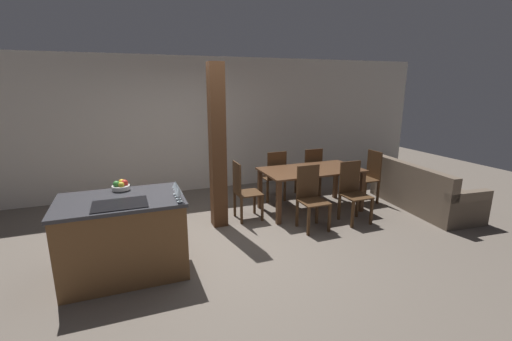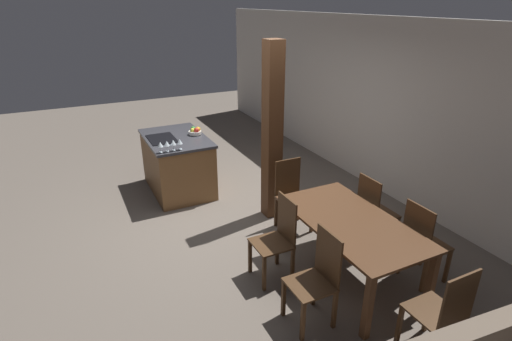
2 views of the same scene
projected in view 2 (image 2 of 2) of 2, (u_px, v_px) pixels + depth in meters
The scene contains 16 objects.
ground_plane at pixel (225, 218), 5.77m from camera, with size 16.00×16.00×0.00m, color #665B51.
wall_back at pixel (380, 107), 6.33m from camera, with size 11.20×0.08×2.70m.
kitchen_island at pixel (178, 164), 6.48m from camera, with size 1.37×0.91×0.92m.
fruit_bowl at pixel (195, 131), 6.39m from camera, with size 0.21×0.21×0.12m.
wine_glass_near at pixel (160, 145), 5.60m from camera, with size 0.08×0.08×0.16m.
wine_glass_middle at pixel (167, 144), 5.64m from camera, with size 0.08×0.08×0.16m.
wine_glass_far at pixel (173, 143), 5.67m from camera, with size 0.08×0.08×0.16m.
wine_glass_end at pixel (180, 142), 5.71m from camera, with size 0.08×0.08×0.16m.
dining_table at pixel (350, 228), 4.31m from camera, with size 1.71×0.92×0.74m.
dining_chair_near_left at pixel (278, 237), 4.41m from camera, with size 0.40×0.40×0.96m.
dining_chair_near_right at pixel (317, 277), 3.77m from camera, with size 0.40×0.40×0.96m.
dining_chair_far_left at pixel (374, 211), 4.96m from camera, with size 0.40×0.40×0.96m.
dining_chair_far_right at pixel (422, 242), 4.32m from camera, with size 0.40×0.40×0.96m.
dining_chair_head_end at pixel (291, 194), 5.38m from camera, with size 0.40×0.40×0.96m.
dining_chair_foot_end at pixel (442, 313), 3.35m from camera, with size 0.40×0.40×0.96m.
timber_post at pixel (272, 134), 5.42m from camera, with size 0.22×0.22×2.47m.
Camera 2 is at (4.71, -1.81, 2.92)m, focal length 28.00 mm.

